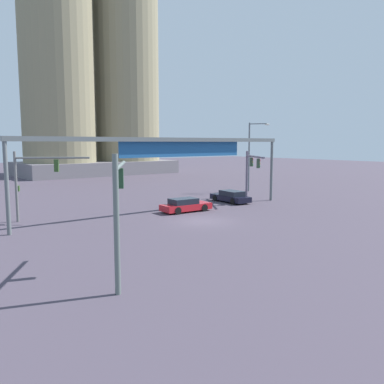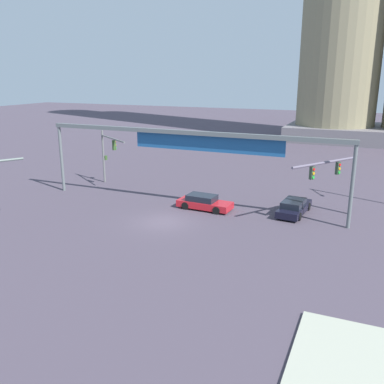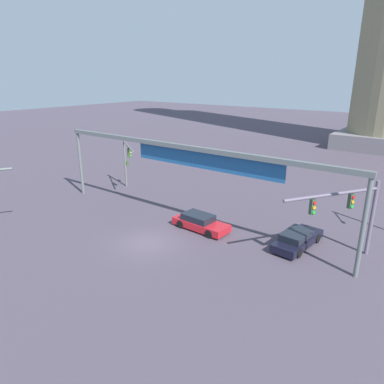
{
  "view_description": "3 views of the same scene",
  "coord_description": "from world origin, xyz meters",
  "px_view_note": "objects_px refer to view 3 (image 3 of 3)",
  "views": [
    {
      "loc": [
        -19.95,
        -24.03,
        6.1
      ],
      "look_at": [
        0.09,
        1.31,
        2.16
      ],
      "focal_mm": 37.94,
      "sensor_mm": 36.0,
      "label": 1
    },
    {
      "loc": [
        14.15,
        -27.17,
        10.95
      ],
      "look_at": [
        2.72,
        -0.81,
        2.9
      ],
      "focal_mm": 39.38,
      "sensor_mm": 36.0,
      "label": 2
    },
    {
      "loc": [
        16.25,
        -16.37,
        11.47
      ],
      "look_at": [
        2.39,
        2.15,
        3.79
      ],
      "focal_mm": 32.77,
      "sensor_mm": 36.0,
      "label": 3
    }
  ],
  "objects_px": {
    "traffic_signal_opposite_side": "(351,208)",
    "sedan_car_waiting_far": "(297,239)",
    "traffic_signal_near_corner": "(127,156)",
    "sedan_car_approaching": "(200,222)"
  },
  "relations": [
    {
      "from": "sedan_car_approaching",
      "to": "sedan_car_waiting_far",
      "type": "height_order",
      "value": "same"
    },
    {
      "from": "traffic_signal_opposite_side",
      "to": "sedan_car_waiting_far",
      "type": "height_order",
      "value": "traffic_signal_opposite_side"
    },
    {
      "from": "traffic_signal_near_corner",
      "to": "sedan_car_approaching",
      "type": "relative_size",
      "value": 1.17
    },
    {
      "from": "traffic_signal_near_corner",
      "to": "traffic_signal_opposite_side",
      "type": "bearing_deg",
      "value": 29.72
    },
    {
      "from": "traffic_signal_near_corner",
      "to": "sedan_car_waiting_far",
      "type": "bearing_deg",
      "value": 28.57
    },
    {
      "from": "traffic_signal_opposite_side",
      "to": "sedan_car_approaching",
      "type": "xyz_separation_m",
      "value": [
        -10.29,
        -1.84,
        -3.04
      ]
    },
    {
      "from": "sedan_car_approaching",
      "to": "traffic_signal_opposite_side",
      "type": "bearing_deg",
      "value": 13.3
    },
    {
      "from": "traffic_signal_opposite_side",
      "to": "sedan_car_approaching",
      "type": "height_order",
      "value": "traffic_signal_opposite_side"
    },
    {
      "from": "traffic_signal_opposite_side",
      "to": "sedan_car_waiting_far",
      "type": "bearing_deg",
      "value": -54.52
    },
    {
      "from": "traffic_signal_near_corner",
      "to": "sedan_car_waiting_far",
      "type": "xyz_separation_m",
      "value": [
        19.07,
        -1.92,
        -3.05
      ]
    }
  ]
}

